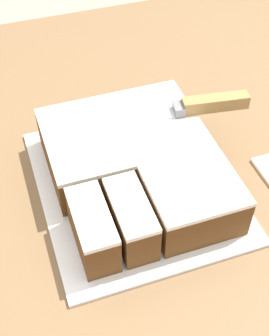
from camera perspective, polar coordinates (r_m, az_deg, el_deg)
name	(u,v)px	position (r m, az deg, el deg)	size (l,w,h in m)	color
countertop	(137,317)	(1.13, 0.36, -17.66)	(1.40, 1.10, 0.95)	brown
cake_board	(134,185)	(0.72, 0.00, -2.05)	(0.29, 0.33, 0.01)	white
cake	(136,166)	(0.70, 0.13, 0.23)	(0.24, 0.28, 0.07)	brown
knife	(192,107)	(0.74, 6.99, 7.41)	(0.31, 0.07, 0.02)	silver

